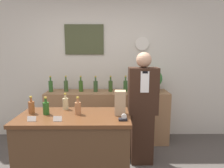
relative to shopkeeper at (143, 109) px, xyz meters
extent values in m
cube|color=beige|center=(-0.61, 1.00, 0.54)|extent=(5.20, 0.06, 2.70)
cube|color=#3D4328|center=(-0.94, 0.95, 1.03)|extent=(0.70, 0.02, 0.54)
cylinder|color=beige|center=(0.12, 0.95, 0.95)|extent=(0.25, 0.03, 0.25)
cube|color=#8E6642|center=(-0.52, 0.70, -0.35)|extent=(2.15, 0.48, 0.92)
cube|color=#4C331E|center=(-0.88, -0.58, -0.37)|extent=(1.24, 0.60, 0.88)
cube|color=#542F19|center=(-0.88, -0.58, 0.09)|extent=(1.27, 0.63, 0.04)
cube|color=#331E14|center=(0.00, 0.00, -0.43)|extent=(0.31, 0.25, 0.76)
cube|color=#331E14|center=(0.00, 0.00, 0.27)|extent=(0.41, 0.25, 0.66)
cube|color=white|center=(0.00, -0.13, 0.42)|extent=(0.11, 0.01, 0.29)
cube|color=black|center=(0.00, -0.13, 0.55)|extent=(0.07, 0.01, 0.03)
sphere|color=tan|center=(0.00, 0.00, 0.71)|extent=(0.21, 0.21, 0.21)
cylinder|color=#4C3D2D|center=(0.29, 0.71, 0.16)|extent=(0.17, 0.17, 0.09)
sphere|color=#2D6B2D|center=(0.29, 0.71, 0.34)|extent=(0.33, 0.33, 0.33)
cube|color=tan|center=(-0.35, -0.56, 0.25)|extent=(0.13, 0.12, 0.28)
cube|color=black|center=(-0.33, -0.76, 0.12)|extent=(0.09, 0.06, 0.02)
cylinder|color=silver|center=(-0.32, -0.76, 0.15)|extent=(0.06, 0.02, 0.06)
cube|color=white|center=(-1.28, -0.78, 0.14)|extent=(0.09, 0.02, 0.06)
cube|color=white|center=(-1.01, -0.78, 0.14)|extent=(0.09, 0.02, 0.06)
cylinder|color=brown|center=(-1.39, -0.51, 0.18)|extent=(0.07, 0.07, 0.14)
cylinder|color=brown|center=(-1.39, -0.51, 0.27)|extent=(0.03, 0.03, 0.05)
cylinder|color=#B29933|center=(-1.39, -0.51, 0.31)|extent=(0.03, 0.03, 0.02)
cylinder|color=#24541A|center=(-1.20, -0.54, 0.18)|extent=(0.07, 0.07, 0.14)
cylinder|color=#24541A|center=(-1.20, -0.54, 0.27)|extent=(0.03, 0.03, 0.05)
cylinder|color=#B29933|center=(-1.20, -0.54, 0.31)|extent=(0.03, 0.03, 0.02)
cylinder|color=tan|center=(-1.02, -0.35, 0.18)|extent=(0.07, 0.07, 0.14)
cylinder|color=tan|center=(-1.02, -0.35, 0.27)|extent=(0.03, 0.03, 0.05)
cylinder|color=#B29933|center=(-1.02, -0.35, 0.31)|extent=(0.03, 0.03, 0.02)
cylinder|color=#9F6740|center=(-0.84, -0.54, 0.18)|extent=(0.07, 0.07, 0.14)
cylinder|color=#9F6740|center=(-0.84, -0.54, 0.27)|extent=(0.03, 0.03, 0.05)
cylinder|color=#B29933|center=(-0.84, -0.54, 0.31)|extent=(0.03, 0.03, 0.02)
cylinder|color=#2B5723|center=(-1.52, 0.69, 0.21)|extent=(0.07, 0.07, 0.19)
cylinder|color=#2B5723|center=(-1.52, 0.69, 0.34)|extent=(0.03, 0.03, 0.07)
cylinder|color=#B29933|center=(-1.52, 0.69, 0.38)|extent=(0.03, 0.03, 0.02)
cylinder|color=#355028|center=(-1.25, 0.72, 0.21)|extent=(0.07, 0.07, 0.19)
cylinder|color=#355028|center=(-1.25, 0.72, 0.34)|extent=(0.03, 0.03, 0.07)
cylinder|color=#B29933|center=(-1.25, 0.72, 0.38)|extent=(0.03, 0.03, 0.02)
cylinder|color=#33591E|center=(-0.99, 0.71, 0.21)|extent=(0.07, 0.07, 0.19)
cylinder|color=#33591E|center=(-0.99, 0.71, 0.34)|extent=(0.03, 0.03, 0.07)
cylinder|color=#B29933|center=(-0.99, 0.71, 0.38)|extent=(0.03, 0.03, 0.02)
cylinder|color=#304E28|center=(-0.72, 0.69, 0.21)|extent=(0.07, 0.07, 0.19)
cylinder|color=#304E28|center=(-0.72, 0.69, 0.34)|extent=(0.03, 0.03, 0.07)
cylinder|color=#B29933|center=(-0.72, 0.69, 0.38)|extent=(0.03, 0.03, 0.02)
cylinder|color=#314D20|center=(-0.46, 0.71, 0.21)|extent=(0.07, 0.07, 0.19)
cylinder|color=#314D20|center=(-0.46, 0.71, 0.34)|extent=(0.03, 0.03, 0.07)
cylinder|color=#B29933|center=(-0.46, 0.71, 0.38)|extent=(0.03, 0.03, 0.02)
cylinder|color=#2F5629|center=(-0.20, 0.72, 0.21)|extent=(0.07, 0.07, 0.19)
cylinder|color=#2F5629|center=(-0.20, 0.72, 0.34)|extent=(0.03, 0.03, 0.07)
cylinder|color=#B29933|center=(-0.20, 0.72, 0.38)|extent=(0.03, 0.03, 0.02)
cylinder|color=#345825|center=(0.07, 0.72, 0.21)|extent=(0.07, 0.07, 0.19)
cylinder|color=#345825|center=(0.07, 0.72, 0.34)|extent=(0.03, 0.03, 0.07)
cylinder|color=#B29933|center=(0.07, 0.72, 0.38)|extent=(0.03, 0.03, 0.02)
camera|label=1|loc=(-0.46, -2.76, 0.85)|focal=32.00mm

